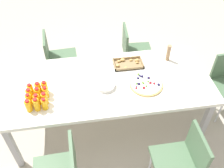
{
  "coord_description": "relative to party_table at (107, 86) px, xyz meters",
  "views": [
    {
      "loc": [
        -0.25,
        -1.93,
        2.65
      ],
      "look_at": [
        0.04,
        -0.06,
        0.78
      ],
      "focal_mm": 40.44,
      "sensor_mm": 36.0,
      "label": 1
    }
  ],
  "objects": [
    {
      "name": "juice_bottle_11",
      "position": [
        -0.65,
        -0.05,
        0.13
      ],
      "size": [
        0.06,
        0.06,
        0.14
      ],
      "color": "#FAAB14",
      "rests_on": "party_table"
    },
    {
      "name": "chair_near_right",
      "position": [
        0.58,
        -0.86,
        -0.2
      ],
      "size": [
        0.4,
        0.4,
        0.83
      ],
      "rotation": [
        0.0,
        0.0,
        1.58
      ],
      "color": "#4C6B4C",
      "rests_on": "ground_plane"
    },
    {
      "name": "party_table",
      "position": [
        0.0,
        0.0,
        0.0
      ],
      "size": [
        2.25,
        0.96,
        0.76
      ],
      "color": "silver",
      "rests_on": "ground_plane"
    },
    {
      "name": "juice_bottle_0",
      "position": [
        -0.79,
        -0.28,
        0.13
      ],
      "size": [
        0.06,
        0.06,
        0.14
      ],
      "color": "#F9AC14",
      "rests_on": "party_table"
    },
    {
      "name": "juice_bottle_10",
      "position": [
        -0.71,
        -0.06,
        0.13
      ],
      "size": [
        0.06,
        0.06,
        0.14
      ],
      "color": "#F9AC14",
      "rests_on": "party_table"
    },
    {
      "name": "juice_bottle_3",
      "position": [
        -0.79,
        -0.21,
        0.13
      ],
      "size": [
        0.06,
        0.06,
        0.15
      ],
      "color": "#FAAB14",
      "rests_on": "party_table"
    },
    {
      "name": "juice_bottle_5",
      "position": [
        -0.64,
        -0.21,
        0.13
      ],
      "size": [
        0.06,
        0.06,
        0.14
      ],
      "color": "#FAAD14",
      "rests_on": "party_table"
    },
    {
      "name": "fruit_pizza",
      "position": [
        0.4,
        -0.11,
        0.07
      ],
      "size": [
        0.35,
        0.35,
        0.05
      ],
      "color": "tan",
      "rests_on": "party_table"
    },
    {
      "name": "snack_tray",
      "position": [
        0.27,
        0.25,
        0.07
      ],
      "size": [
        0.34,
        0.2,
        0.04
      ],
      "color": "olive",
      "rests_on": "party_table"
    },
    {
      "name": "juice_bottle_8",
      "position": [
        -0.64,
        -0.12,
        0.12
      ],
      "size": [
        0.06,
        0.06,
        0.14
      ],
      "color": "#FAAD14",
      "rests_on": "party_table"
    },
    {
      "name": "juice_bottle_9",
      "position": [
        -0.79,
        -0.06,
        0.12
      ],
      "size": [
        0.06,
        0.06,
        0.13
      ],
      "color": "#F9AC14",
      "rests_on": "party_table"
    },
    {
      "name": "cardboard_tube",
      "position": [
        0.75,
        0.27,
        0.16
      ],
      "size": [
        0.04,
        0.04,
        0.2
      ],
      "primitive_type": "cylinder",
      "color": "#9E7A56",
      "rests_on": "party_table"
    },
    {
      "name": "juice_bottle_7",
      "position": [
        -0.71,
        -0.13,
        0.13
      ],
      "size": [
        0.06,
        0.06,
        0.14
      ],
      "color": "#F9AC14",
      "rests_on": "party_table"
    },
    {
      "name": "juice_bottle_2",
      "position": [
        -0.64,
        -0.28,
        0.12
      ],
      "size": [
        0.06,
        0.06,
        0.14
      ],
      "color": "#F9AC14",
      "rests_on": "party_table"
    },
    {
      "name": "plate_stack",
      "position": [
        -0.03,
        -0.07,
        0.08
      ],
      "size": [
        0.2,
        0.2,
        0.04
      ],
      "color": "silver",
      "rests_on": "party_table"
    },
    {
      "name": "chair_far_right",
      "position": [
        0.48,
        0.86,
        -0.2
      ],
      "size": [
        0.42,
        0.42,
        0.83
      ],
      "rotation": [
        0.0,
        0.0,
        -1.63
      ],
      "color": "#4C6B4C",
      "rests_on": "ground_plane"
    },
    {
      "name": "chair_far_left",
      "position": [
        -0.58,
        0.86,
        -0.2
      ],
      "size": [
        0.42,
        0.42,
        0.83
      ],
      "rotation": [
        0.0,
        0.0,
        -1.52
      ],
      "color": "#4C6B4C",
      "rests_on": "ground_plane"
    },
    {
      "name": "juice_bottle_1",
      "position": [
        -0.72,
        -0.28,
        0.13
      ],
      "size": [
        0.06,
        0.06,
        0.15
      ],
      "color": "#FAAD14",
      "rests_on": "party_table"
    },
    {
      "name": "napkin_stack",
      "position": [
        0.81,
        -0.04,
        0.07
      ],
      "size": [
        0.15,
        0.15,
        0.01
      ],
      "primitive_type": "cube",
      "color": "white",
      "rests_on": "party_table"
    },
    {
      "name": "juice_bottle_6",
      "position": [
        -0.79,
        -0.13,
        0.13
      ],
      "size": [
        0.06,
        0.06,
        0.14
      ],
      "color": "#F9AC14",
      "rests_on": "party_table"
    },
    {
      "name": "ground_plane",
      "position": [
        0.0,
        0.0,
        -0.7
      ],
      "size": [
        12.0,
        12.0,
        0.0
      ],
      "primitive_type": "plane",
      "color": "#B2A899"
    },
    {
      "name": "juice_bottle_4",
      "position": [
        -0.72,
        -0.21,
        0.12
      ],
      "size": [
        0.06,
        0.06,
        0.14
      ],
      "color": "#F9AF14",
      "rests_on": "party_table"
    }
  ]
}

